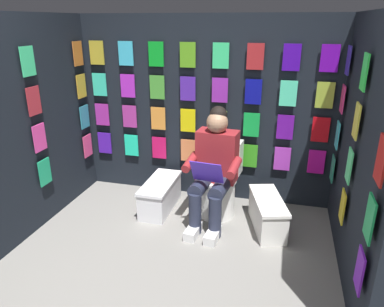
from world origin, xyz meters
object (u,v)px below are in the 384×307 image
object	(u,v)px
comic_longbox_near	(160,195)
person_reading	(214,168)
toilet	(219,184)
comic_longbox_far	(267,213)

from	to	relation	value
comic_longbox_near	person_reading	bearing A→B (deg)	168.39
toilet	comic_longbox_far	size ratio (longest dim) A/B	1.07
person_reading	toilet	bearing A→B (deg)	-89.30
person_reading	comic_longbox_near	distance (m)	0.76
toilet	comic_longbox_far	distance (m)	0.60
comic_longbox_near	comic_longbox_far	distance (m)	1.17
comic_longbox_near	toilet	bearing A→B (deg)	-171.08
person_reading	comic_longbox_far	distance (m)	0.70
person_reading	comic_longbox_far	bearing A→B (deg)	-173.69
person_reading	comic_longbox_near	bearing A→B (deg)	-6.32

